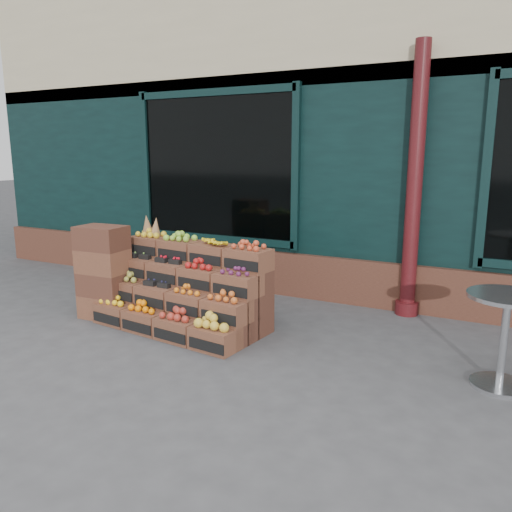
% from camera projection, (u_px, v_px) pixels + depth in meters
% --- Properties ---
extents(ground, '(60.00, 60.00, 0.00)m').
position_uv_depth(ground, '(242.00, 355.00, 4.92)').
color(ground, '#434346').
rests_on(ground, ground).
extents(shop_facade, '(12.00, 6.24, 4.80)m').
position_uv_depth(shop_facade, '(379.00, 127.00, 8.88)').
color(shop_facade, black).
rests_on(shop_facade, ground).
extents(crate_display, '(2.03, 1.15, 1.21)m').
position_uv_depth(crate_display, '(186.00, 294.00, 5.71)').
color(crate_display, brown).
rests_on(crate_display, ground).
extents(spare_crates, '(0.58, 0.41, 1.11)m').
position_uv_depth(spare_crates, '(104.00, 272.00, 5.94)').
color(spare_crates, brown).
rests_on(spare_crates, ground).
extents(bistro_table, '(0.65, 0.65, 0.82)m').
position_uv_depth(bistro_table, '(505.00, 330.00, 4.15)').
color(bistro_table, '#ADAFB4').
rests_on(bistro_table, ground).
extents(shopkeeper, '(0.81, 0.61, 2.00)m').
position_uv_depth(shopkeeper, '(233.00, 216.00, 7.73)').
color(shopkeeper, '#1D682A').
rests_on(shopkeeper, ground).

